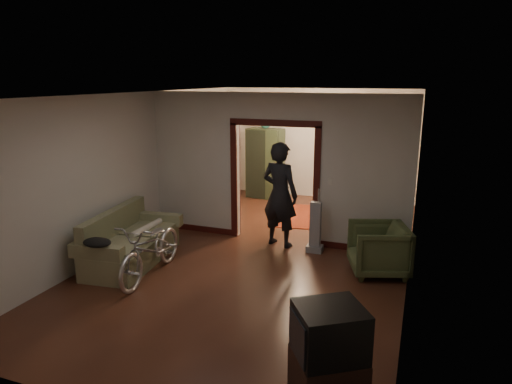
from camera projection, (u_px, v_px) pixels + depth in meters
The scene contains 24 objects.
floor at pixel (262, 253), 8.18m from camera, with size 5.00×8.50×0.01m, color #361A11.
ceiling at pixel (262, 94), 7.50m from camera, with size 5.00×8.50×0.01m, color white.
wall_back at pixel (317, 144), 11.71m from camera, with size 5.00×0.02×2.80m, color beige.
wall_left at pixel (138, 167), 8.68m from camera, with size 0.02×8.50×2.80m, color beige.
wall_right at pixel (415, 189), 7.00m from camera, with size 0.02×8.50×2.80m, color beige.
partition_wall at pixel (275, 169), 8.52m from camera, with size 5.00×0.14×2.80m, color beige.
door_casing at pixel (275, 184), 8.60m from camera, with size 1.74×0.20×2.32m, color #360F0C.
far_window at pixel (344, 140), 11.40m from camera, with size 0.98×0.06×1.28m, color black.
chandelier at pixel (301, 111), 9.88m from camera, with size 0.24×0.24×0.24m, color #FFE0A5.
light_switch at pixel (330, 182), 8.14m from camera, with size 0.08×0.01×0.12m, color silver.
sofa at pixel (132, 237), 7.67m from camera, with size 0.87×1.93×0.89m, color #6A6D48.
rolled_paper at pixel (146, 228), 7.89m from camera, with size 0.11×0.11×0.86m, color beige.
jacket at pixel (97, 242), 6.77m from camera, with size 0.44×0.33×0.13m, color black.
bicycle at pixel (151, 248), 7.12m from camera, with size 0.62×1.78×0.94m, color silver.
armchair at pixel (378, 249), 7.26m from camera, with size 0.86×0.89×0.81m, color #45532E.
tv_stand at pixel (327, 381), 4.30m from camera, with size 0.61×0.56×0.56m, color black.
crt_tv at pixel (329, 333), 4.18m from camera, with size 0.60×0.54×0.52m, color black.
vacuum at pixel (315, 227), 8.14m from camera, with size 0.29×0.23×0.93m, color gray.
person at pixel (280, 195), 8.35m from camera, with size 0.71×0.47×1.95m, color black.
oriental_rug at pixel (304, 216), 10.34m from camera, with size 1.41×1.85×0.01m, color maroon.
locker at pixel (265, 163), 11.79m from camera, with size 0.90×0.50×1.80m, color #28351F.
globe at pixel (265, 123), 11.54m from camera, with size 0.26×0.26×0.26m, color #1E5972.
desk at pixel (356, 191), 11.17m from camera, with size 0.98×0.55×0.73m, color black.
desk_chair at pixel (322, 192), 10.87m from camera, with size 0.36×0.36×0.81m, color black.
Camera 1 is at (2.55, -7.23, 3.06)m, focal length 32.00 mm.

